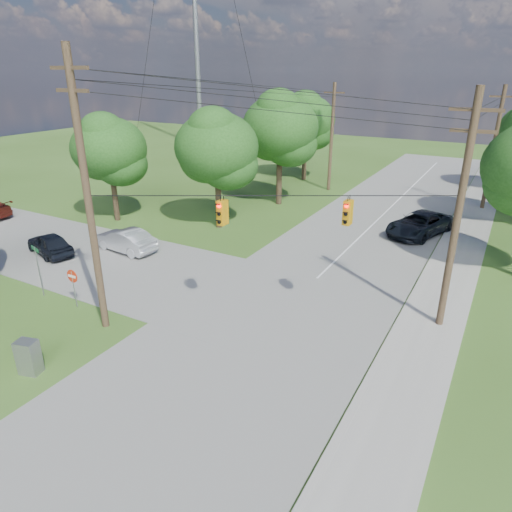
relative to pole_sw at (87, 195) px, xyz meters
The scene contains 19 objects.
ground 7.75m from the pole_sw, ahead, with size 140.00×140.00×0.00m, color #34551C.
main_road 10.16m from the pole_sw, 34.88° to the left, with size 10.00×100.00×0.03m, color gray.
sidewalk_east 15.37m from the pole_sw, 19.08° to the left, with size 2.60×100.00×0.12m, color #A5A19A.
pole_sw is the anchor object (origin of this frame).
pole_ne 15.51m from the pole_sw, 29.38° to the left, with size 2.00×0.32×10.50m.
pole_north_e 32.55m from the pole_sw, 65.48° to the left, with size 2.00×0.32×10.00m.
pole_north_w 29.62m from the pole_sw, 90.77° to the left, with size 2.00×0.32×10.00m.
power_lines 13.04m from the pole_sw, 61.30° to the left, with size 13.93×29.62×4.93m.
traffic_signals 8.24m from the pole_sw, 29.38° to the left, with size 4.91×3.27×1.05m.
tree_w_near 14.99m from the pole_sw, 103.11° to the left, with size 6.00×6.00×8.40m.
tree_w_mid 22.73m from the pole_sw, 96.06° to the left, with size 6.40×6.40×9.22m.
tree_w_far 32.90m from the pole_sw, 97.69° to the left, with size 6.00×6.00×8.73m.
tree_cross_n 16.64m from the pole_sw, 133.29° to the left, with size 5.60×5.60×7.91m.
car_cross_dark 12.09m from the pole_sw, 154.51° to the left, with size 1.67×4.16×1.42m, color black.
car_cross_silver 10.96m from the pole_sw, 128.67° to the left, with size 1.59×4.55×1.50m, color #BABCC1.
car_main_north 23.12m from the pole_sw, 63.30° to the left, with size 2.68×5.81×1.62m, color black.
control_cabinet 6.81m from the pole_sw, 87.95° to the right, with size 0.79×0.57×1.43m, color gray.
do_not_enter_sign 5.44m from the pole_sw, 167.20° to the left, with size 0.68×0.08×2.03m.
street_name_sign 6.87m from the pole_sw, behind, with size 0.80×0.25×2.74m.
Camera 1 is at (10.52, -12.20, 11.02)m, focal length 32.00 mm.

